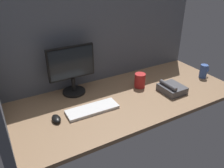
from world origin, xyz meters
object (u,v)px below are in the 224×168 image
at_px(mouse, 56,119).
at_px(mug_red_plastic, 140,80).
at_px(monitor, 72,69).
at_px(keyboard, 92,109).
at_px(desk_phone, 172,88).
at_px(mug_ceramic_blue, 204,71).

height_order(mouse, mug_red_plastic, mug_red_plastic).
height_order(monitor, mug_red_plastic, monitor).
distance_m(keyboard, desk_phone, 0.67).
relative_size(keyboard, mouse, 3.85).
bearing_deg(mouse, desk_phone, -4.80).
distance_m(mug_ceramic_blue, desk_phone, 0.44).
bearing_deg(keyboard, desk_phone, -5.14).
xyz_separation_m(monitor, mug_red_plastic, (0.51, -0.19, -0.15)).
xyz_separation_m(mug_red_plastic, desk_phone, (0.17, -0.20, -0.03)).
bearing_deg(mug_ceramic_blue, mug_red_plastic, 167.44).
xyz_separation_m(mouse, mug_ceramic_blue, (1.36, -0.02, 0.04)).
distance_m(monitor, keyboard, 0.37).
height_order(monitor, desk_phone, monitor).
xyz_separation_m(mouse, mug_red_plastic, (0.75, 0.11, 0.04)).
bearing_deg(mouse, mug_ceramic_blue, -0.51).
bearing_deg(mug_red_plastic, mug_ceramic_blue, -12.56).
height_order(monitor, mouse, monitor).
bearing_deg(mouse, keyboard, -1.13).
bearing_deg(keyboard, mouse, 179.94).
distance_m(mouse, desk_phone, 0.93).
bearing_deg(mug_red_plastic, monitor, 160.07).
distance_m(monitor, desk_phone, 0.81).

